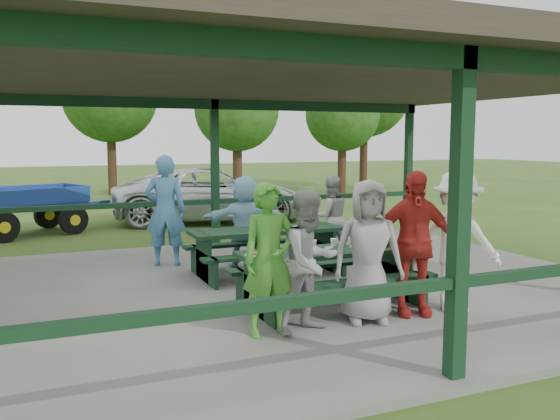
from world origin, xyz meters
name	(u,v)px	position (x,y,z in m)	size (l,w,h in m)	color
ground	(289,291)	(0.00, 0.00, 0.00)	(90.00, 90.00, 0.00)	#2F561A
concrete_slab	(289,288)	(0.00, 0.00, 0.05)	(10.00, 8.00, 0.10)	slate
pavilion_structure	(289,79)	(0.00, 0.00, 3.17)	(10.60, 8.60, 3.24)	black
picnic_table_near	(330,270)	(0.06, -1.20, 0.57)	(2.46, 1.39, 0.75)	black
picnic_table_far	(267,245)	(-0.04, 0.80, 0.57)	(2.49, 1.39, 0.75)	black
table_setting	(332,246)	(0.11, -1.16, 0.89)	(2.34, 0.45, 0.10)	white
contestant_green	(270,260)	(-1.13, -2.03, 0.96)	(0.63, 0.41, 1.73)	#41902B
contestant_grey_left	(310,262)	(-0.66, -2.09, 0.92)	(0.79, 0.62, 1.63)	gray
contestant_grey_mid	(368,251)	(0.14, -2.03, 0.96)	(0.84, 0.55, 1.72)	gray
contestant_red	(413,243)	(0.81, -1.99, 1.01)	(1.07, 0.44, 1.82)	#B02821
contestant_white_fedora	(456,241)	(1.42, -2.07, 1.00)	(1.31, 0.99, 1.85)	white
spectator_lblue	(245,221)	(-0.16, 1.52, 0.89)	(1.47, 0.47, 1.59)	#91C7E0
spectator_blue	(165,210)	(-1.41, 2.11, 1.07)	(0.70, 0.46, 1.93)	teal
spectator_grey	(330,217)	(1.52, 1.55, 0.86)	(0.74, 0.58, 1.53)	gray
pickup_truck	(212,195)	(1.13, 7.81, 0.75)	(2.49, 5.39, 1.50)	silver
farm_trailer	(27,210)	(-3.64, 7.28, 0.62)	(3.51, 2.34, 1.24)	navy
tree_left	(110,96)	(-0.42, 16.89, 4.02)	(3.80, 3.80, 5.94)	#2F1E13
tree_mid	(237,109)	(3.81, 13.49, 3.40)	(3.22, 3.22, 5.03)	#2F1E13
tree_right	(343,115)	(8.72, 14.14, 3.31)	(3.13, 3.13, 4.90)	#2F1E13
tree_far_right	(365,92)	(10.79, 15.83, 4.43)	(4.18, 4.18, 6.53)	#2F1E13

